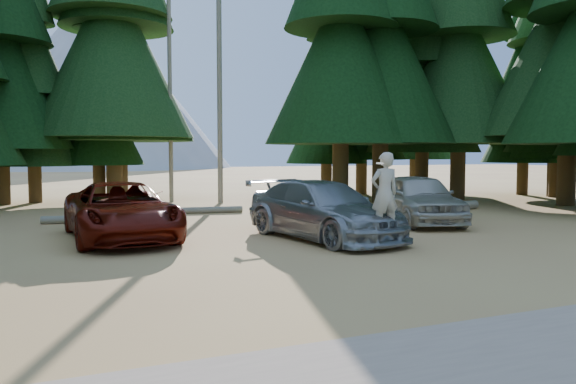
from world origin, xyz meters
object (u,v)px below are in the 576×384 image
Objects in this scene: red_pickup at (121,211)px; silver_minivan_right at (419,198)px; frisbee_player at (385,193)px; log_right at (436,209)px; log_mid at (204,210)px; log_left at (100,219)px; silver_minivan_center at (323,210)px.

silver_minivan_right is (9.63, -0.21, 0.06)m from red_pickup.
red_pickup is at bearing -34.67° from frisbee_player.
log_right is (2.51, 2.32, -0.66)m from silver_minivan_right.
red_pickup is at bearing -164.76° from silver_minivan_right.
log_mid is 0.54× the size of log_right.
log_left is 4.29m from log_mid.
red_pickup reaches higher than log_mid.
log_left reaches higher than log_mid.
log_mid is at bearing 29.67° from log_left.
silver_minivan_center is at bearing -166.44° from log_right.
silver_minivan_center is 1.82× the size of log_mid.
log_right is at bearing -14.03° from log_mid.
log_mid is at bearing -76.45° from frisbee_player.
log_left is at bearing 172.99° from silver_minivan_right.
silver_minivan_right reaches higher than log_right.
red_pickup is 1.00× the size of log_right.
log_mid is at bearing 140.23° from log_right.
silver_minivan_center reaches higher than log_mid.
frisbee_player is at bearing -117.59° from silver_minivan_right.
silver_minivan_center is 7.80m from log_mid.
log_right is at bearing 7.17° from red_pickup.
silver_minivan_center is 1.11× the size of silver_minivan_right.
silver_minivan_center is 1.48× the size of log_left.
frisbee_player reaches higher than silver_minivan_center.
red_pickup is 4.14m from log_left.
frisbee_player is (5.65, -4.32, 0.62)m from red_pickup.
silver_minivan_center is at bearing -71.06° from log_mid.
red_pickup is 5.54m from silver_minivan_center.
silver_minivan_right is (4.48, 1.83, 0.04)m from silver_minivan_center.
red_pickup is 1.52× the size of log_left.
frisbee_player is (-3.98, -4.11, 0.56)m from silver_minivan_right.
silver_minivan_center is at bearing -39.73° from log_left.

